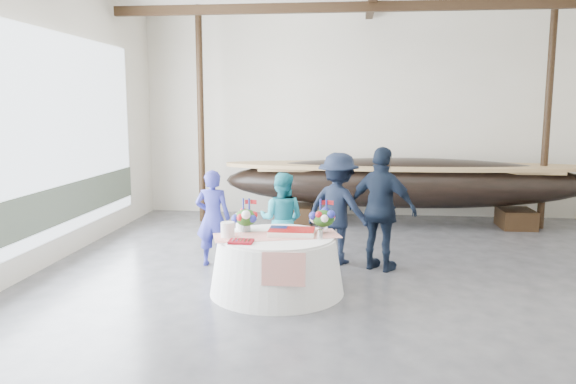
# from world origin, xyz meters

# --- Properties ---
(floor) EXTENTS (10.00, 12.00, 0.01)m
(floor) POSITION_xyz_m (0.00, 0.00, 0.00)
(floor) COLOR #3D3D42
(floor) RESTS_ON ground
(wall_back) EXTENTS (10.00, 0.02, 4.50)m
(wall_back) POSITION_xyz_m (0.00, 6.00, 2.25)
(wall_back) COLOR silver
(wall_back) RESTS_ON ground
(open_bay) EXTENTS (0.03, 7.00, 3.20)m
(open_bay) POSITION_xyz_m (-4.95, 1.00, 1.83)
(open_bay) COLOR silver
(open_bay) RESTS_ON ground
(longboat_display) EXTENTS (7.49, 1.50, 1.40)m
(longboat_display) POSITION_xyz_m (0.78, 4.89, 0.90)
(longboat_display) COLOR black
(longboat_display) RESTS_ON ground
(banquet_table) EXTENTS (1.78, 1.78, 0.76)m
(banquet_table) POSITION_xyz_m (-1.32, 0.40, 0.38)
(banquet_table) COLOR white
(banquet_table) RESTS_ON ground
(tabletop_items) EXTENTS (1.73, 1.04, 0.40)m
(tabletop_items) POSITION_xyz_m (-1.32, 0.54, 0.91)
(tabletop_items) COLOR red
(tabletop_items) RESTS_ON banquet_table
(guest_woman_blue) EXTENTS (0.55, 0.36, 1.50)m
(guest_woman_blue) POSITION_xyz_m (-2.46, 1.55, 0.75)
(guest_woman_blue) COLOR navy
(guest_woman_blue) RESTS_ON ground
(guest_woman_teal) EXTENTS (0.78, 0.65, 1.45)m
(guest_woman_teal) POSITION_xyz_m (-1.41, 1.66, 0.73)
(guest_woman_teal) COLOR teal
(guest_woman_teal) RESTS_ON ground
(guest_man_left) EXTENTS (1.30, 1.11, 1.74)m
(guest_man_left) POSITION_xyz_m (-0.54, 1.91, 0.87)
(guest_man_left) COLOR black
(guest_man_left) RESTS_ON ground
(guest_man_right) EXTENTS (1.17, 0.93, 1.86)m
(guest_man_right) POSITION_xyz_m (0.11, 1.58, 0.93)
(guest_man_right) COLOR black
(guest_man_right) RESTS_ON ground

